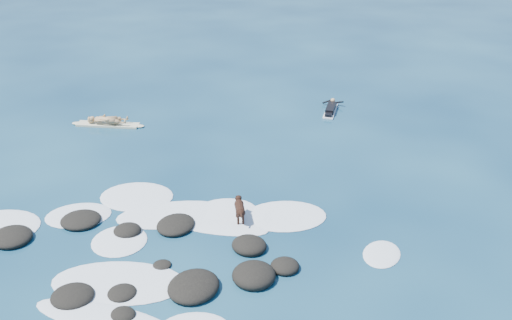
# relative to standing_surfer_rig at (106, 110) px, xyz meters

# --- Properties ---
(ground) EXTENTS (160.00, 160.00, 0.00)m
(ground) POSITION_rel_standing_surfer_rig_xyz_m (5.88, -8.13, -0.77)
(ground) COLOR #0A2642
(ground) RESTS_ON ground
(reef_rocks) EXTENTS (10.93, 5.90, 0.53)m
(reef_rocks) POSITION_rel_standing_surfer_rig_xyz_m (4.90, -9.72, -0.66)
(reef_rocks) COLOR black
(reef_rocks) RESTS_ON ground
(breaking_foam) EXTENTS (14.61, 8.10, 0.12)m
(breaking_foam) POSITION_rel_standing_surfer_rig_xyz_m (5.17, -8.22, -0.76)
(breaking_foam) COLOR white
(breaking_foam) RESTS_ON ground
(standing_surfer_rig) EXTENTS (3.42, 0.77, 1.95)m
(standing_surfer_rig) POSITION_rel_standing_surfer_rig_xyz_m (0.00, 0.00, 0.00)
(standing_surfer_rig) COLOR beige
(standing_surfer_rig) RESTS_ON ground
(paddling_surfer_rig) EXTENTS (1.06, 2.37, 0.41)m
(paddling_surfer_rig) POSITION_rel_standing_surfer_rig_xyz_m (9.93, 3.55, -0.63)
(paddling_surfer_rig) COLOR white
(paddling_surfer_rig) RESTS_ON ground
(dog) EXTENTS (0.54, 1.19, 0.77)m
(dog) POSITION_rel_standing_surfer_rig_xyz_m (7.54, -6.90, -0.25)
(dog) COLOR black
(dog) RESTS_ON ground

